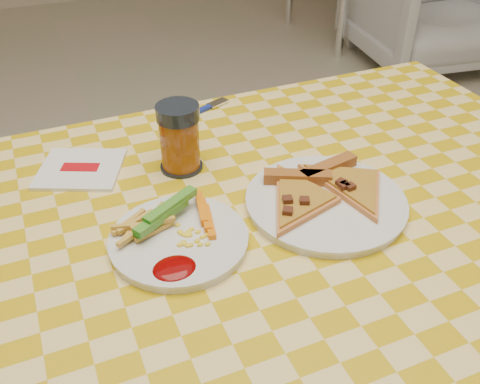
% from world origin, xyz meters
% --- Properties ---
extents(table, '(1.28, 0.88, 0.76)m').
position_xyz_m(table, '(0.00, 0.00, 0.68)').
color(table, white).
rests_on(table, ground).
extents(plate_left, '(0.21, 0.21, 0.01)m').
position_xyz_m(plate_left, '(-0.11, 0.02, 0.76)').
color(plate_left, white).
rests_on(plate_left, table).
extents(plate_right, '(0.29, 0.29, 0.01)m').
position_xyz_m(plate_right, '(0.13, 0.01, 0.76)').
color(plate_right, white).
rests_on(plate_right, table).
extents(fries_veggies, '(0.18, 0.16, 0.04)m').
position_xyz_m(fries_veggies, '(-0.11, 0.03, 0.78)').
color(fries_veggies, gold).
rests_on(fries_veggies, plate_left).
extents(pizza_slices, '(0.28, 0.25, 0.02)m').
position_xyz_m(pizza_slices, '(0.14, 0.03, 0.78)').
color(pizza_slices, '#DB8943').
rests_on(pizza_slices, plate_right).
extents(drink_glass, '(0.07, 0.07, 0.12)m').
position_xyz_m(drink_glass, '(-0.04, 0.21, 0.81)').
color(drink_glass, black).
rests_on(drink_glass, table).
extents(napkin, '(0.18, 0.17, 0.01)m').
position_xyz_m(napkin, '(-0.20, 0.27, 0.76)').
color(napkin, white).
rests_on(napkin, table).
extents(fork, '(0.15, 0.07, 0.01)m').
position_xyz_m(fork, '(0.06, 0.39, 0.76)').
color(fork, navy).
rests_on(fork, table).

